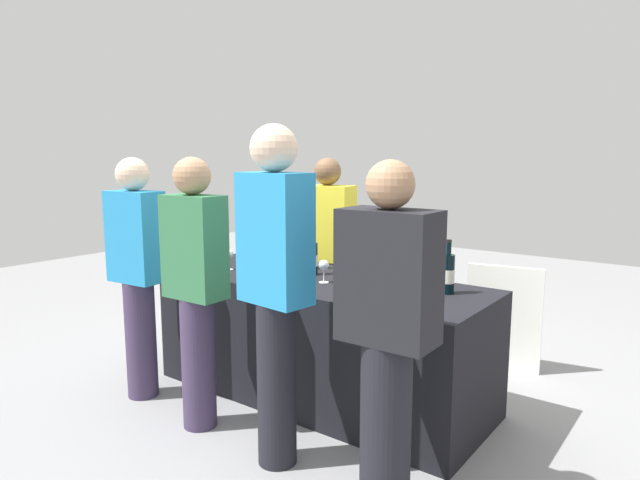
{
  "coord_description": "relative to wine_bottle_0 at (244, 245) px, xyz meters",
  "views": [
    {
      "loc": [
        2.07,
        -2.76,
        1.56
      ],
      "look_at": [
        0.0,
        0.0,
        1.03
      ],
      "focal_mm": 31.19,
      "sensor_mm": 36.0,
      "label": 1
    }
  ],
  "objects": [
    {
      "name": "wine_bottle_1",
      "position": [
        0.25,
        -0.07,
        -0.0
      ],
      "size": [
        0.07,
        0.07,
        0.32
      ],
      "color": "black",
      "rests_on": "tasting_table"
    },
    {
      "name": "wine_glass_1",
      "position": [
        0.7,
        -0.28,
        -0.03
      ],
      "size": [
        0.07,
        0.07,
        0.13
      ],
      "color": "silver",
      "rests_on": "tasting_table"
    },
    {
      "name": "menu_board",
      "position": [
        1.62,
        1.0,
        -0.51
      ],
      "size": [
        0.53,
        0.12,
        0.77
      ],
      "primitive_type": "cube",
      "rotation": [
        0.0,
        0.0,
        0.17
      ],
      "color": "white",
      "rests_on": "ground_plane"
    },
    {
      "name": "wine_glass_4",
      "position": [
        1.56,
        -0.32,
        -0.03
      ],
      "size": [
        0.07,
        0.07,
        0.13
      ],
      "color": "silver",
      "rests_on": "tasting_table"
    },
    {
      "name": "server_pouring",
      "position": [
        0.43,
        0.46,
        -0.07
      ],
      "size": [
        0.42,
        0.27,
        1.53
      ],
      "rotation": [
        0.0,
        0.0,
        3.29
      ],
      "color": "#3F3351",
      "rests_on": "ground_plane"
    },
    {
      "name": "wine_bottle_5",
      "position": [
        1.22,
        0.02,
        0.0
      ],
      "size": [
        0.07,
        0.07,
        0.33
      ],
      "color": "black",
      "rests_on": "tasting_table"
    },
    {
      "name": "guest_3",
      "position": [
        1.74,
        -0.91,
        -0.07
      ],
      "size": [
        0.42,
        0.23,
        1.54
      ],
      "rotation": [
        0.0,
        0.0,
        0.01
      ],
      "color": "black",
      "rests_on": "ground_plane"
    },
    {
      "name": "wine_bottle_3",
      "position": [
        0.56,
        0.04,
        -0.0
      ],
      "size": [
        0.07,
        0.07,
        0.32
      ],
      "color": "black",
      "rests_on": "tasting_table"
    },
    {
      "name": "tasting_table",
      "position": [
        0.82,
        -0.16,
        -0.51
      ],
      "size": [
        2.17,
        0.82,
        0.78
      ],
      "primitive_type": "cube",
      "color": "black",
      "rests_on": "ground_plane"
    },
    {
      "name": "wine_bottle_4",
      "position": [
        0.71,
        -0.09,
        -0.01
      ],
      "size": [
        0.07,
        0.07,
        0.31
      ],
      "color": "black",
      "rests_on": "tasting_table"
    },
    {
      "name": "wine_glass_2",
      "position": [
        0.9,
        -0.23,
        -0.02
      ],
      "size": [
        0.06,
        0.06,
        0.14
      ],
      "color": "silver",
      "rests_on": "tasting_table"
    },
    {
      "name": "guest_2",
      "position": [
        1.13,
        -0.93,
        0.05
      ],
      "size": [
        0.38,
        0.23,
        1.7
      ],
      "rotation": [
        0.0,
        0.0,
        -0.11
      ],
      "color": "black",
      "rests_on": "ground_plane"
    },
    {
      "name": "guest_0",
      "position": [
        -0.1,
        -0.86,
        -0.05
      ],
      "size": [
        0.37,
        0.23,
        1.54
      ],
      "rotation": [
        0.0,
        0.0,
        0.1
      ],
      "color": "#3F3351",
      "rests_on": "ground_plane"
    },
    {
      "name": "wine_bottle_6",
      "position": [
        1.38,
        -0.08,
        -0.01
      ],
      "size": [
        0.07,
        0.07,
        0.29
      ],
      "color": "black",
      "rests_on": "tasting_table"
    },
    {
      "name": "wine_bottle_7",
      "position": [
        1.63,
        -0.02,
        -0.0
      ],
      "size": [
        0.07,
        0.07,
        0.31
      ],
      "color": "black",
      "rests_on": "tasting_table"
    },
    {
      "name": "wine_glass_0",
      "position": [
        0.16,
        -0.31,
        -0.02
      ],
      "size": [
        0.06,
        0.06,
        0.14
      ],
      "color": "silver",
      "rests_on": "tasting_table"
    },
    {
      "name": "guest_1",
      "position": [
        0.51,
        -0.91,
        -0.05
      ],
      "size": [
        0.36,
        0.21,
        1.55
      ],
      "rotation": [
        0.0,
        0.0,
        0.04
      ],
      "color": "#3F3351",
      "rests_on": "ground_plane"
    },
    {
      "name": "wine_glass_3",
      "position": [
        1.11,
        -0.3,
        -0.03
      ],
      "size": [
        0.06,
        0.06,
        0.13
      ],
      "color": "silver",
      "rests_on": "tasting_table"
    },
    {
      "name": "wine_bottle_2",
      "position": [
        0.46,
        0.04,
        -0.0
      ],
      "size": [
        0.08,
        0.08,
        0.33
      ],
      "color": "black",
      "rests_on": "tasting_table"
    },
    {
      "name": "wine_bottle_0",
      "position": [
        0.0,
        0.0,
        0.0
      ],
      "size": [
        0.08,
        0.08,
        0.33
      ],
      "color": "black",
      "rests_on": "tasting_table"
    },
    {
      "name": "ground_plane",
      "position": [
        0.82,
        -0.16,
        -0.9
      ],
      "size": [
        12.0,
        12.0,
        0.0
      ],
      "primitive_type": "plane",
      "color": "gray"
    }
  ]
}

